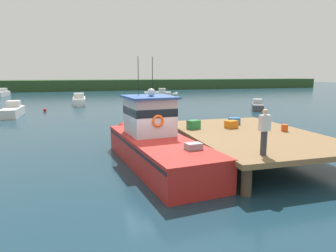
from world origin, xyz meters
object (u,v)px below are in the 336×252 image
Objects in this scene: crate_single_far at (194,125)px; deckhand_by_the_boat at (264,131)px; bait_bucket at (285,128)px; moored_boat_far_left at (3,93)px; moored_boat_off_the_point at (160,94)px; crate_stack_near_edge at (234,121)px; moored_boat_near_channel at (257,106)px; crate_stack_mid_dock at (231,124)px; moored_boat_outer_mooring at (13,111)px; moored_boat_mid_harbor at (79,101)px; mooring_buoy_spare_mooring at (125,100)px; main_fishing_boat at (154,141)px; mooring_buoy_outer at (45,110)px.

crate_single_far is 5.44m from deckhand_by_the_boat.
bait_bucket is at bearing 44.89° from deckhand_by_the_boat.
moored_boat_far_left is 0.97× the size of moored_boat_off_the_point.
crate_stack_near_edge is 49.02m from moored_boat_far_left.
moored_boat_near_channel is at bearing -42.67° from moored_boat_far_left.
moored_boat_far_left is at bearing 160.99° from moored_boat_off_the_point.
crate_stack_mid_dock reaches higher than moored_boat_far_left.
crate_stack_mid_dock is 1.00× the size of crate_stack_near_edge.
deckhand_by_the_boat is 24.32m from moored_boat_near_channel.
moored_boat_outer_mooring is at bearing 129.68° from bait_bucket.
crate_single_far reaches higher than moored_boat_mid_harbor.
deckhand_by_the_boat reaches higher than crate_single_far.
crate_stack_mid_dock reaches higher than mooring_buoy_spare_mooring.
moored_boat_outer_mooring is (-11.75, 17.23, -0.94)m from crate_single_far.
main_fishing_boat reaches higher than bait_bucket.
moored_boat_off_the_point is at bearing 47.38° from mooring_buoy_spare_mooring.
mooring_buoy_outer is (-9.78, 25.11, -1.88)m from deckhand_by_the_boat.
mooring_buoy_spare_mooring is at bearing 40.66° from mooring_buoy_outer.
moored_boat_outer_mooring is (-13.73, 17.55, -0.91)m from crate_stack_mid_dock.
crate_stack_mid_dock is 1.44× the size of mooring_buoy_spare_mooring.
crate_single_far is 0.10× the size of moored_boat_off_the_point.
moored_boat_off_the_point is at bearing 74.99° from main_fishing_boat.
mooring_buoy_outer is at bearing -119.51° from moored_boat_mid_harbor.
moored_boat_mid_harbor is 21.97m from moored_boat_near_channel.
crate_stack_near_edge reaches higher than moored_boat_mid_harbor.
crate_stack_mid_dock is 28.45m from mooring_buoy_spare_mooring.
main_fishing_boat is 23.79× the size of mooring_buoy_spare_mooring.
moored_boat_far_left is (-18.67, 44.79, -0.95)m from crate_single_far.
mooring_buoy_outer is (-22.67, 4.56, -0.22)m from moored_boat_near_channel.
crate_stack_near_edge reaches higher than moored_boat_near_channel.
moored_boat_near_channel is at bearing -44.72° from mooring_buoy_spare_mooring.
deckhand_by_the_boat is at bearing -84.05° from crate_single_far.
moored_boat_outer_mooring is at bearing 118.58° from deckhand_by_the_boat.
moored_boat_far_left is (-21.37, 44.11, -0.91)m from crate_stack_near_edge.
bait_bucket is 0.06× the size of moored_boat_far_left.
moored_boat_mid_harbor is (-9.80, 27.79, -0.85)m from bait_bucket.
deckhand_by_the_boat reaches higher than crate_stack_mid_dock.
crate_stack_mid_dock is 1.76× the size of bait_bucket.
mooring_buoy_outer is at bearing 121.64° from bait_bucket.
crate_stack_mid_dock is 0.10× the size of moored_boat_off_the_point.
main_fishing_boat reaches higher than moored_boat_mid_harbor.
main_fishing_boat reaches higher than moored_boat_far_left.
mooring_buoy_outer is at bearing -139.34° from mooring_buoy_spare_mooring.
mooring_buoy_spare_mooring is at bearing 89.08° from crate_single_far.
bait_bucket is at bearing -64.00° from moored_boat_far_left.
mooring_buoy_spare_mooring is (0.45, 28.05, -1.21)m from crate_single_far.
mooring_buoy_outer is (-11.20, 20.07, -1.22)m from crate_stack_mid_dock.
moored_boat_far_left is at bearing 138.80° from mooring_buoy_spare_mooring.
crate_stack_near_edge is at bearing -64.16° from moored_boat_far_left.
moored_boat_outer_mooring is at bearing 128.02° from crate_stack_mid_dock.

